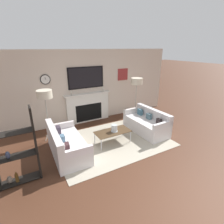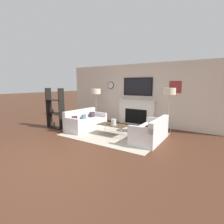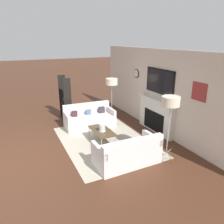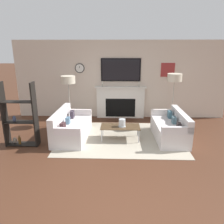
{
  "view_description": "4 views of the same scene",
  "coord_description": "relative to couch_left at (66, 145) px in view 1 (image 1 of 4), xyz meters",
  "views": [
    {
      "loc": [
        -2.33,
        -1.55,
        2.76
      ],
      "look_at": [
        0.35,
        3.23,
        0.72
      ],
      "focal_mm": 28.0,
      "sensor_mm": 36.0,
      "label": 1
    },
    {
      "loc": [
        3.32,
        -2.58,
        1.84
      ],
      "look_at": [
        -0.27,
        2.91,
        0.77
      ],
      "focal_mm": 28.0,
      "sensor_mm": 36.0,
      "label": 2
    },
    {
      "loc": [
        5.55,
        0.23,
        2.98
      ],
      "look_at": [
        -0.03,
        2.9,
        0.91
      ],
      "focal_mm": 35.0,
      "sensor_mm": 36.0,
      "label": 3
    },
    {
      "loc": [
        -0.04,
        -3.07,
        2.49
      ],
      "look_at": [
        -0.24,
        2.85,
        0.7
      ],
      "focal_mm": 35.0,
      "sensor_mm": 36.0,
      "label": 4
    }
  ],
  "objects": [
    {
      "name": "ground_plane",
      "position": [
        1.4,
        -2.65,
        -0.28
      ],
      "size": [
        60.0,
        60.0,
        0.0
      ],
      "primitive_type": "plane",
      "color": "#48291A"
    },
    {
      "name": "shelf_unit",
      "position": [
        -1.17,
        -0.55,
        0.46
      ],
      "size": [
        0.83,
        0.28,
        1.66
      ],
      "color": "black",
      "rests_on": "ground_plane"
    },
    {
      "name": "hurricane_candle",
      "position": [
        1.44,
        -0.11,
        0.2
      ],
      "size": [
        0.21,
        0.21,
        0.21
      ],
      "color": "silver",
      "rests_on": "coffee_table"
    },
    {
      "name": "couch_right",
      "position": [
        2.79,
        -0.0,
        0.01
      ],
      "size": [
        0.81,
        1.63,
        0.77
      ],
      "color": "silver",
      "rests_on": "ground_plane"
    },
    {
      "name": "coffee_table",
      "position": [
        1.39,
        -0.1,
        0.08
      ],
      "size": [
        1.07,
        0.53,
        0.38
      ],
      "color": "#4C3823",
      "rests_on": "ground_plane"
    },
    {
      "name": "fireplace_wall",
      "position": [
        1.4,
        1.95,
        0.94
      ],
      "size": [
        7.43,
        0.28,
        2.7
      ],
      "color": "beige",
      "rests_on": "ground_plane"
    },
    {
      "name": "area_rug",
      "position": [
        1.4,
        -0.0,
        -0.27
      ],
      "size": [
        3.4,
        2.46,
        0.01
      ],
      "color": "#AEA592",
      "rests_on": "ground_plane"
    },
    {
      "name": "couch_left",
      "position": [
        0.0,
        0.0,
        0.0
      ],
      "size": [
        0.87,
        1.74,
        0.79
      ],
      "color": "silver",
      "rests_on": "ground_plane"
    },
    {
      "name": "floor_lamp_right",
      "position": [
        3.04,
        1.01,
        1.27
      ],
      "size": [
        0.44,
        0.44,
        1.7
      ],
      "color": "#9E998E",
      "rests_on": "ground_plane"
    },
    {
      "name": "floor_lamp_left",
      "position": [
        -0.24,
        1.01,
        1.19
      ],
      "size": [
        0.44,
        0.44,
        1.62
      ],
      "color": "#9E998E",
      "rests_on": "ground_plane"
    }
  ]
}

